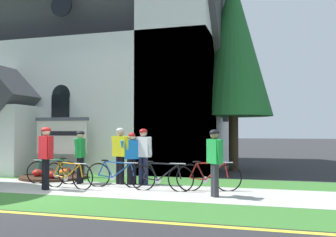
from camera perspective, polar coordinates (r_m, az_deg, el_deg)
The scene contains 18 objects.
ground at distance 13.23m, azimuth -10.67°, elevation -9.04°, with size 140.00×140.00×0.00m, color #2B2B2D.
sidewalk_slab at distance 12.45m, azimuth -24.18°, elevation -9.33°, with size 32.00×2.44×0.01m, color #B7B5AD.
church_lawn at distance 14.19m, azimuth -18.47°, elevation -8.47°, with size 24.00×1.93×0.01m, color #38722D.
church_building at distance 19.13m, azimuth -8.10°, elevation 8.20°, with size 11.93×11.65×13.55m.
church_sign at distance 13.77m, azimuth -16.19°, elevation -2.88°, with size 2.12×0.12×2.13m.
flower_bed at distance 13.46m, azimuth -17.25°, elevation -8.48°, with size 2.32×2.32×0.34m.
bicycle_black at distance 10.97m, azimuth -15.27°, elevation -8.48°, with size 1.75×0.40×0.81m.
bicycle_silver at distance 10.92m, azimuth -8.13°, elevation -8.60°, with size 1.79×0.22×0.82m.
bicycle_blue at distance 10.21m, azimuth 6.32°, elevation -8.98°, with size 1.76×0.43×0.84m.
bicycle_orange at distance 12.04m, azimuth -17.36°, elevation -7.90°, with size 1.72×0.32×0.84m.
bicycle_red at distance 10.13m, azimuth -1.04°, elevation -9.12°, with size 1.79×0.10×0.84m.
cyclist_in_green_jersey at distance 11.43m, azimuth -7.43°, elevation -5.01°, with size 0.63×0.43×1.74m.
cyclist_in_white_jersey at distance 11.34m, azimuth -5.64°, elevation -5.60°, with size 0.58×0.47×1.59m.
cyclist_in_orange_jersey at distance 11.85m, azimuth -13.47°, elevation -5.19°, with size 0.30×0.76×1.65m.
cyclist_in_blue_jersey at distance 9.26m, azimuth 7.25°, elevation -6.00°, with size 0.45×0.69×1.68m.
cyclist_in_yellow_jersey at distance 11.28m, azimuth -3.84°, elevation -5.17°, with size 0.61×0.48×1.71m.
cyclist_in_red_jersey at distance 10.81m, azimuth -18.44°, elevation -5.05°, with size 0.57×0.48×1.75m.
roadside_conifer at distance 15.97m, azimuth 10.05°, elevation 11.24°, with size 3.23×3.23×8.34m.
Camera 1 is at (5.78, -7.79, 1.65)m, focal length 39.27 mm.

